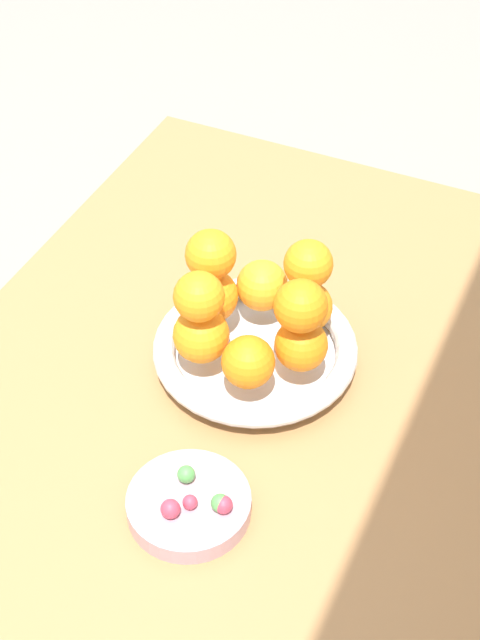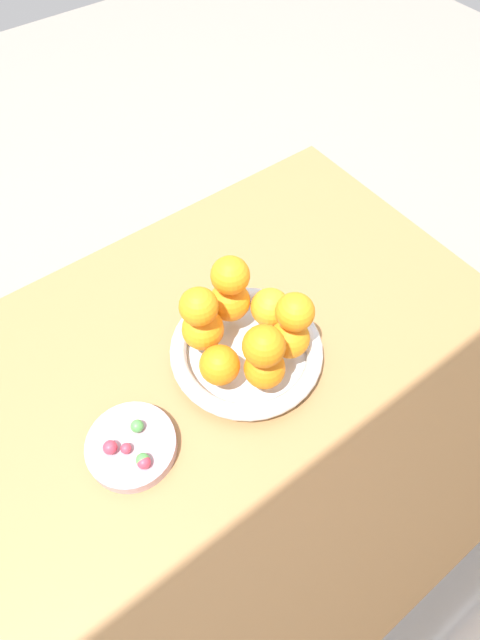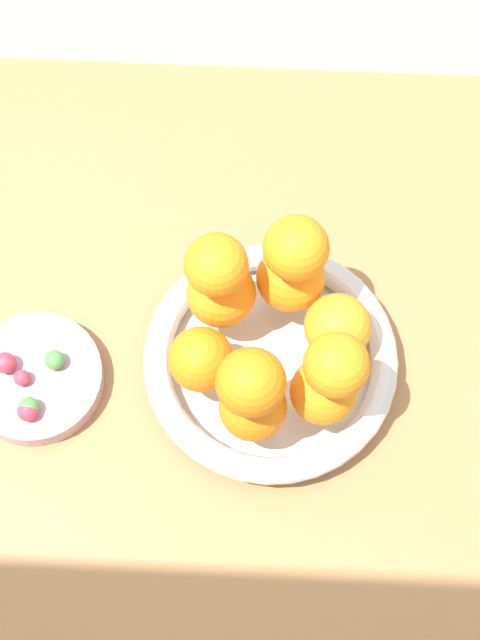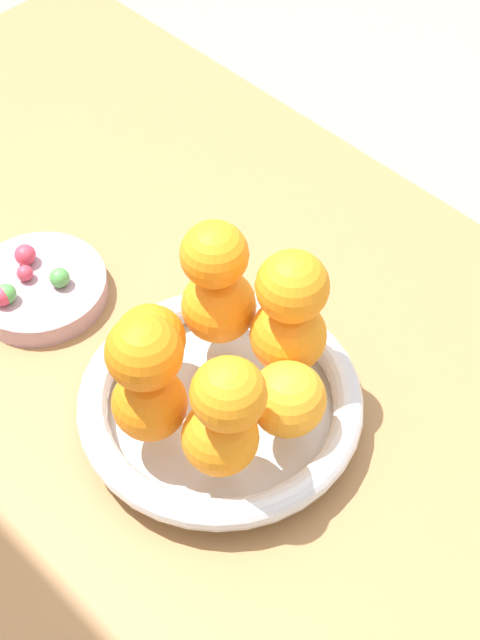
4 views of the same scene
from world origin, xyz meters
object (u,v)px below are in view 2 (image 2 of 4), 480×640
orange_2 (290,338)px  candy_ball_1 (144,462)px  orange_4 (230,301)px  orange_8 (264,346)px  candy_ball_3 (126,448)px  orange_6 (199,306)px  candy_ball_2 (137,426)px  orange_5 (203,329)px  candy_ball_0 (143,460)px  candy_dish (133,449)px  orange_9 (295,312)px  candy_ball_4 (110,447)px  orange_1 (265,368)px  orange_7 (230,275)px  orange_3 (270,307)px  fruit_bowl (246,351)px  orange_0 (220,365)px  dining_table (208,424)px

orange_2 → candy_ball_1: orange_2 is taller
orange_2 → candy_ball_1: (0.27, 0.02, -0.04)m
orange_4 → orange_8: 0.14m
orange_4 → candy_ball_3: orange_4 is taller
orange_6 → candy_ball_2: orange_6 is taller
orange_4 → orange_2: bearing=106.5°
orange_5 → candy_ball_0: (0.17, 0.11, -0.04)m
candy_dish → orange_4: orange_4 is taller
candy_ball_0 → candy_ball_1: (0.00, 0.00, -0.00)m
candy_ball_2 → orange_9: bearing=173.6°
orange_6 → candy_ball_4: bearing=17.6°
orange_1 → orange_2: 0.06m
candy_ball_0 → orange_7: bearing=-152.6°
orange_3 → orange_9: bearing=84.4°
orange_1 → orange_7: 0.15m
orange_5 → fruit_bowl: bearing=136.8°
fruit_bowl → orange_4: bearing=-103.2°
candy_ball_3 → orange_7: bearing=-159.1°
orange_5 → candy_ball_4: size_ratio=3.20×
candy_ball_0 → candy_ball_2: (-0.02, -0.05, -0.00)m
orange_0 → orange_8: orange_8 is taller
candy_ball_1 → dining_table: bearing=-162.6°
orange_4 → candy_ball_0: (0.24, 0.12, -0.04)m
dining_table → orange_2: size_ratio=18.08×
orange_2 → candy_ball_3: 0.28m
dining_table → orange_8: size_ratio=18.38×
orange_1 → orange_2: size_ratio=1.00×
orange_0 → candy_ball_4: bearing=-0.5°
orange_9 → candy_ball_0: orange_9 is taller
orange_9 → candy_dish: bearing=-2.4°
fruit_bowl → candy_dish: (0.22, 0.03, -0.01)m
orange_7 → orange_4: bearing=-13.3°
candy_dish → orange_4: 0.26m
orange_3 → candy_ball_4: bearing=6.5°
orange_1 → candy_ball_4: 0.24m
orange_5 → orange_7: 0.09m
candy_dish → candy_ball_0: candy_ball_0 is taller
orange_5 → candy_ball_3: orange_5 is taller
candy_dish → orange_4: (-0.24, -0.09, 0.06)m
orange_3 → orange_4: 0.06m
candy_dish → candy_ball_4: bearing=-24.4°
orange_9 → candy_ball_2: orange_9 is taller
orange_6 → orange_2: bearing=137.9°
fruit_bowl → candy_ball_3: fruit_bowl is taller
orange_8 → dining_table: bearing=-23.8°
orange_9 → candy_ball_1: size_ratio=2.98×
orange_1 → orange_3: (-0.07, -0.08, 0.00)m
dining_table → orange_3: 0.23m
candy_ball_3 → orange_8: bearing=172.3°
candy_dish → candy_ball_2: 0.03m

